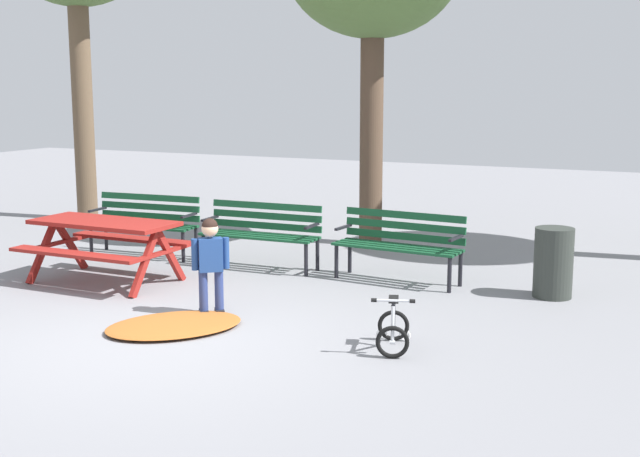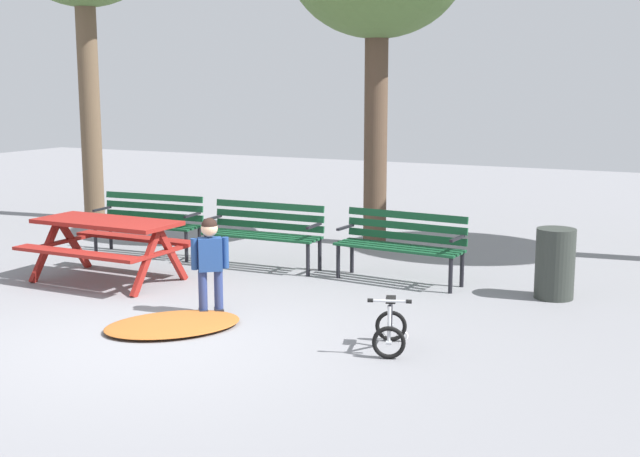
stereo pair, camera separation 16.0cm
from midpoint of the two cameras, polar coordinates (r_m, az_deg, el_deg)
name	(u,v)px [view 1 (the left image)]	position (r m, az deg, el deg)	size (l,w,h in m)	color
ground	(151,340)	(8.23, -11.95, -7.45)	(36.00, 36.00, 0.00)	gray
picnic_table	(105,235)	(10.58, -14.83, -0.41)	(1.81, 1.36, 0.79)	maroon
park_bench_far_left	(145,219)	(12.15, -12.15, 0.61)	(1.63, 0.57, 0.85)	#144728
park_bench_left	(262,229)	(11.09, -4.36, -0.07)	(1.61, 0.51, 0.85)	#144728
park_bench_right	(400,240)	(10.34, 5.01, -0.81)	(1.63, 0.58, 0.85)	#144728
child_standing	(211,259)	(8.85, -7.96, -2.04)	(0.32, 0.29, 1.04)	navy
kids_bicycle	(393,328)	(7.77, 4.39, -6.76)	(0.51, 0.63, 0.54)	black
leaf_pile	(174,325)	(8.57, -10.41, -6.45)	(1.37, 0.96, 0.07)	#9E5623
trash_bin	(553,263)	(9.88, 15.12, -2.26)	(0.44, 0.44, 0.80)	#2D332D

